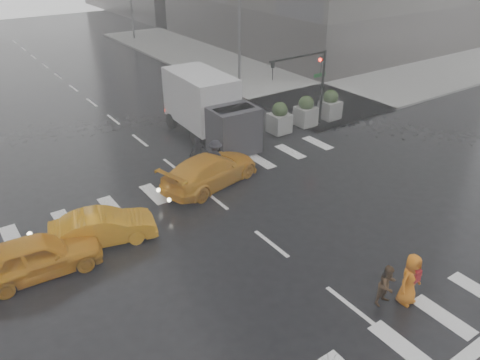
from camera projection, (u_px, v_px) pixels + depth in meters
ground at (271, 244)px, 17.71m from camera, size 120.00×120.00×0.00m
sidewalk_ne at (324, 67)px, 40.14m from camera, size 35.00×35.00×0.15m
road_markings at (271, 244)px, 17.70m from camera, size 18.00×48.00×0.01m
traffic_signal_pole at (311, 75)px, 26.51m from camera, size 4.45×0.42×4.50m
street_lamp_near at (238, 17)px, 33.86m from camera, size 2.15×0.22×9.00m
planter_west at (279, 118)px, 26.70m from camera, size 1.10×1.10×1.80m
planter_mid at (306, 112)px, 27.70m from camera, size 1.10×1.10×1.80m
planter_east at (330, 105)px, 28.71m from camera, size 1.10×1.10×1.80m
pedestrian_brown at (388, 285)px, 14.58m from camera, size 0.71×0.56×1.43m
pedestrian_orange at (410, 279)px, 14.54m from camera, size 0.89×0.60×1.80m
pedestrian_far_a at (198, 153)px, 22.92m from camera, size 1.03×0.68×1.68m
pedestrian_far_b at (216, 158)px, 22.28m from camera, size 1.24×1.30×1.80m
taxi_front at (36, 256)px, 15.85m from camera, size 4.41×2.01×1.47m
taxi_mid at (103, 227)px, 17.54m from camera, size 4.10×2.28×1.28m
taxi_rear at (210, 170)px, 21.50m from camera, size 4.85×3.09×1.47m
box_truck at (209, 107)px, 25.79m from camera, size 2.50×6.66×3.54m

